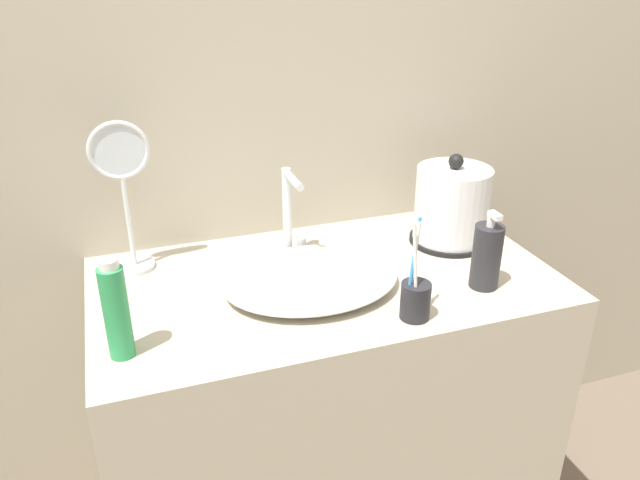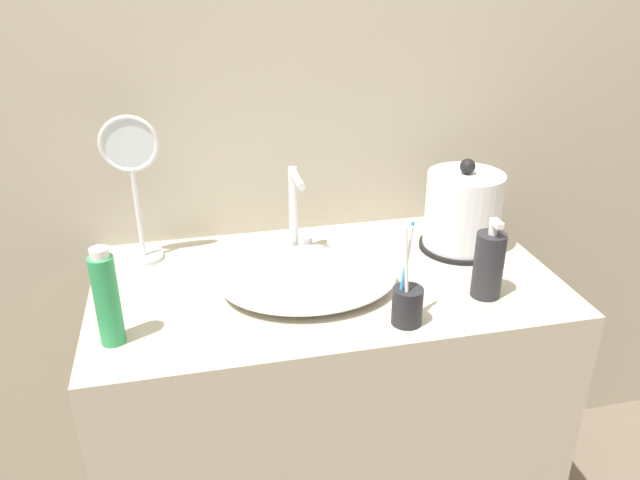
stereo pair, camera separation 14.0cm
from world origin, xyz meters
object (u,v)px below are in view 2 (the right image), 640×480
Objects in this scene: shampoo_bottle at (107,298)px; vanity_mirror at (133,176)px; toothbrush_cup at (407,303)px; lotion_bottle at (488,264)px; electric_kettle at (463,214)px; faucet at (296,209)px.

shampoo_bottle is 0.37m from vanity_mirror.
toothbrush_cup is at bearing -38.02° from vanity_mirror.
lotion_bottle is 0.83m from vanity_mirror.
shampoo_bottle is at bearing -97.73° from vanity_mirror.
shampoo_bottle is (-0.83, -0.24, 0.00)m from electric_kettle.
faucet reaches higher than toothbrush_cup.
electric_kettle reaches higher than lotion_bottle.
vanity_mirror is (-0.37, 0.06, 0.09)m from faucet.
faucet is at bearing 141.69° from lotion_bottle.
electric_kettle is at bearing -7.80° from faucet.
toothbrush_cup is at bearing -162.16° from lotion_bottle.
vanity_mirror is (-0.78, 0.11, 0.12)m from electric_kettle.
toothbrush_cup is 0.69m from vanity_mirror.
shampoo_bottle is (-0.42, -0.29, -0.02)m from faucet.
lotion_bottle is at bearing -100.69° from electric_kettle.
lotion_bottle is (0.37, -0.29, -0.05)m from faucet.
shampoo_bottle is 0.56× the size of vanity_mirror.
faucet is 1.03× the size of toothbrush_cup.
faucet is 0.47m from lotion_bottle.
faucet is 1.22× the size of lotion_bottle.
toothbrush_cup is at bearing -130.00° from electric_kettle.
electric_kettle is at bearing 50.00° from toothbrush_cup.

